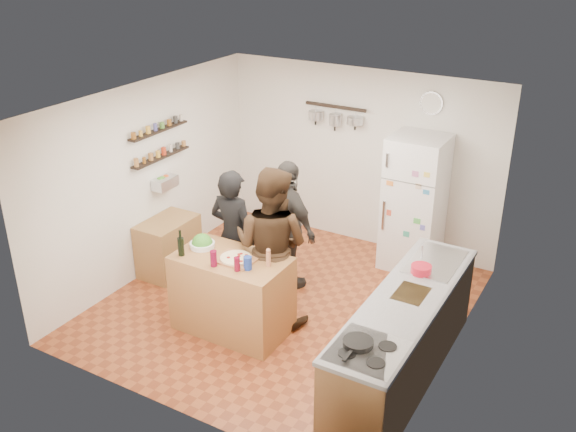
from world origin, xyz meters
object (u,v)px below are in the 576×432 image
Objects in this scene: side_table at (169,246)px; salad_bowl at (202,245)px; person_back at (288,226)px; fridge at (414,203)px; person_center at (271,246)px; red_bowl at (421,269)px; salt_canister at (248,263)px; skillet at (358,343)px; pepper_mill at (268,259)px; wine_bottle at (181,247)px; wall_clock at (431,103)px; prep_island at (232,294)px; counter_run at (403,339)px; person_left at (233,236)px.

salad_bowl is at bearing -30.84° from side_table.
fridge is at bearing -108.60° from person_back.
person_center is 8.75× the size of red_bowl.
person_back is 1.90m from red_bowl.
red_bowl reaches higher than salad_bowl.
salt_canister is 1.28m from person_back.
person_center is 1.67m from red_bowl.
person_back is at bearing 133.23° from skillet.
person_center is (-0.19, 0.37, -0.06)m from pepper_mill.
wine_bottle is 0.81m from salt_canister.
salad_bowl is 2.42m from skillet.
person_center is 2.82m from wall_clock.
wall_clock reaches higher than person_center.
wall_clock is at bearing 59.20° from salad_bowl.
person_center reaches higher than prep_island.
counter_run is 12.35× the size of red_bowl.
salt_canister reaches higher than side_table.
wine_bottle is 0.83m from person_left.
person_back reaches higher than salad_bowl.
skillet is (2.22, -1.35, 0.11)m from person_left.
pepper_mill is at bearing -105.50° from wall_clock.
wine_bottle is 2.42m from skillet.
red_bowl is (2.33, 0.64, 0.03)m from salad_bowl.
prep_island is at bearing 23.75° from wine_bottle.
wall_clock reaches higher than wine_bottle.
pepper_mill is at bearing -107.51° from fridge.
pepper_mill is 0.10× the size of person_left.
salad_bowl is at bearing 166.72° from salt_canister.
fridge is at bearing -129.63° from person_left.
fridge reaches higher than pepper_mill.
skillet reaches higher than side_table.
red_bowl is at bearing -176.81° from person_left.
wall_clock reaches higher than red_bowl.
salt_canister is at bearing 91.42° from person_center.
wine_bottle is at bearing 166.69° from skillet.
prep_island is 0.48× the size of counter_run.
person_center is 6.21× the size of wall_clock.
prep_island is 4.17× the size of wall_clock.
wine_bottle is at bearing -156.25° from prep_island.
pepper_mill is at bearing 149.53° from skillet.
person_left is 0.93× the size of fridge.
side_table is at bearing 155.22° from prep_island.
salad_bowl is 0.15× the size of person_center.
fridge is at bearing 72.49° from pepper_mill.
skillet is at bearing 140.24° from person_center.
person_center is 1.11× the size of person_back.
red_bowl is 0.27× the size of side_table.
skillet is at bearing -78.61° from fridge.
counter_run is (2.46, 0.37, -0.57)m from wine_bottle.
salad_bowl is 1.36m from side_table.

